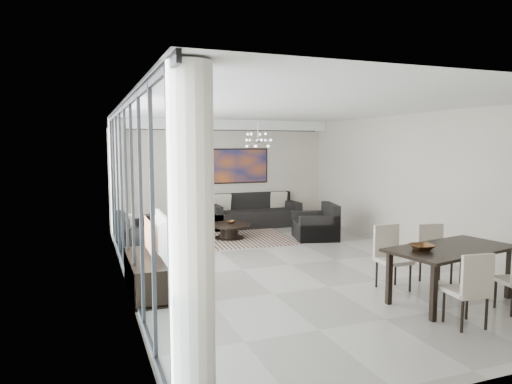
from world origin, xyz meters
name	(u,v)px	position (x,y,z in m)	size (l,w,h in m)	color
room_shell	(313,187)	(0.46, 0.00, 1.45)	(6.00, 9.00, 2.90)	#A8A39B
window_wall	(132,193)	(-2.86, 0.00, 1.47)	(0.37, 8.95, 2.90)	silver
soffit	(224,125)	(0.00, 4.30, 2.77)	(5.98, 0.40, 0.26)	white
painting	(239,166)	(0.50, 4.47, 1.65)	(1.68, 0.04, 0.98)	#B55219
chandelier	(258,140)	(0.30, 2.50, 2.35)	(0.66, 0.66, 0.71)	silver
rug	(232,239)	(-0.32, 2.60, 0.01)	(2.74, 2.11, 0.01)	black
coffee_table	(229,230)	(-0.37, 2.68, 0.20)	(1.01, 1.01, 0.35)	black
bowl_coffee	(230,222)	(-0.31, 2.76, 0.39)	(0.22, 0.22, 0.07)	brown
sofa_main	(254,215)	(0.77, 4.08, 0.30)	(2.46, 1.01, 0.89)	black
loveseat	(137,236)	(-2.54, 2.45, 0.25)	(0.84, 1.49, 0.75)	black
armchair	(317,227)	(1.59, 1.93, 0.29)	(1.15, 1.19, 0.84)	black
side_table	(152,223)	(-2.11, 3.22, 0.40)	(0.43, 0.43, 0.59)	black
tv_console	(145,275)	(-2.76, -0.64, 0.27)	(0.48, 1.70, 0.53)	black
television	(155,236)	(-2.60, -0.72, 0.87)	(1.17, 0.15, 0.67)	gray
dining_table	(451,253)	(1.30, -2.63, 0.71)	(2.04, 1.28, 0.79)	black
dining_chair_sw	(471,285)	(0.79, -3.49, 0.55)	(0.48, 0.48, 0.95)	beige
dining_chair_nw	(390,252)	(0.87, -1.80, 0.57)	(0.46, 0.46, 0.99)	beige
dining_chair_ne	(433,250)	(1.71, -1.81, 0.55)	(0.52, 0.52, 0.95)	beige
bowl_dining	(422,247)	(0.78, -2.61, 0.83)	(0.32, 0.32, 0.08)	brown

